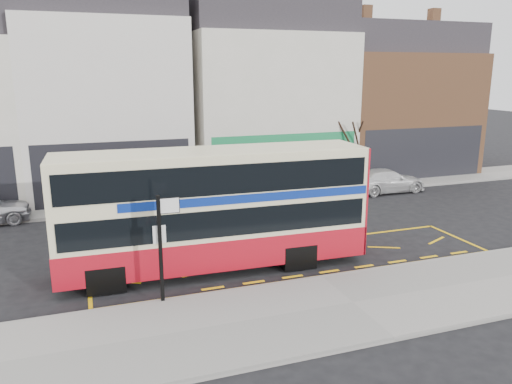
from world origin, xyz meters
name	(u,v)px	position (x,y,z in m)	size (l,w,h in m)	color
ground	(317,276)	(0.00, 0.00, 0.00)	(120.00, 120.00, 0.00)	black
pavement	(353,304)	(0.00, -2.30, 0.07)	(40.00, 4.00, 0.15)	gray
kerb	(322,278)	(0.00, -0.38, 0.07)	(40.00, 0.15, 0.15)	gray
far_pavement	(224,196)	(0.00, 11.00, 0.07)	(50.00, 3.00, 0.15)	gray
road_markings	(297,259)	(0.00, 1.60, 0.01)	(14.00, 3.40, 0.01)	yellow
terrace_left	(105,93)	(-5.50, 14.99, 5.32)	(8.00, 8.01, 11.80)	silver
terrace_green_shop	(261,95)	(3.50, 14.99, 5.07)	(9.00, 8.01, 11.30)	silver
terrace_right	(389,101)	(12.50, 14.99, 4.57)	(9.00, 8.01, 10.30)	#9D643E
double_decker_bus	(215,208)	(-2.89, 1.77, 2.12)	(10.15, 2.65, 4.03)	beige
bus_stop_post	(162,238)	(-4.98, -0.39, 1.99)	(0.76, 0.13, 3.08)	black
car_grey	(241,195)	(0.15, 8.63, 0.68)	(1.45, 4.16, 1.37)	#414349
car_white	(386,181)	(8.70, 9.19, 0.64)	(1.79, 4.40, 1.28)	silver
street_tree_right	(348,129)	(7.38, 11.24, 3.29)	(2.24, 2.24, 4.83)	black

